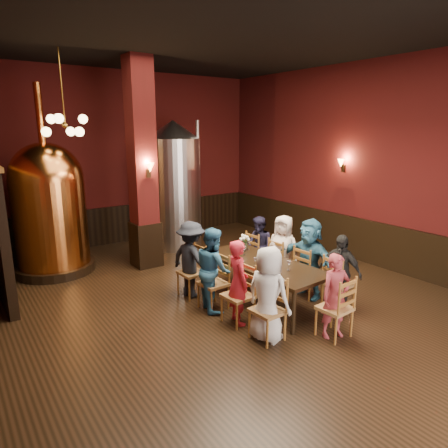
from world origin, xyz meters
TOP-DOWN VIEW (x-y plane):
  - room at (0.00, 0.00)m, footprint 10.00×10.02m
  - wainscot_right at (3.96, 0.00)m, footprint 0.08×9.90m
  - wainscot_back at (0.00, 4.96)m, footprint 7.90×0.08m
  - column at (-0.30, 2.80)m, footprint 0.58×0.58m
  - pendant_cluster at (-1.80, 2.90)m, footprint 0.90×0.90m
  - sconce_wall at (3.90, 0.80)m, footprint 0.20×0.20m
  - sconce_column at (-0.30, 2.50)m, footprint 0.20×0.20m
  - dining_table at (0.56, -0.24)m, footprint 1.12×2.45m
  - chair_0 at (-0.23, -1.28)m, footprint 0.48×0.48m
  - person_0 at (-0.23, -1.28)m, footprint 0.62×0.79m
  - chair_1 at (-0.27, -0.61)m, footprint 0.48×0.48m
  - person_1 at (-0.27, -0.61)m, footprint 0.44×0.57m
  - chair_2 at (-0.30, 0.05)m, footprint 0.48×0.48m
  - person_2 at (-0.30, 0.05)m, footprint 0.52×0.77m
  - chair_3 at (-0.34, 0.72)m, footprint 0.48×0.48m
  - person_3 at (-0.34, 0.72)m, footprint 0.72×1.01m
  - chair_4 at (1.47, -1.19)m, footprint 0.48×0.48m
  - person_4 at (1.47, -1.19)m, footprint 0.49×0.83m
  - chair_5 at (1.43, -0.52)m, footprint 0.48×0.48m
  - person_5 at (1.43, -0.52)m, footprint 0.45×1.37m
  - chair_6 at (1.40, 0.14)m, footprint 0.48×0.48m
  - person_6 at (1.40, 0.14)m, footprint 0.68×0.81m
  - chair_7 at (1.36, 0.81)m, footprint 0.48×0.48m
  - person_7 at (1.36, 0.81)m, footprint 0.32×0.62m
  - chair_8 at (0.65, -1.78)m, footprint 0.48×0.48m
  - person_8 at (0.65, -1.78)m, footprint 0.54×0.43m
  - copper_kettle at (-2.10, 3.58)m, footprint 1.73×1.73m
  - steel_vessel at (0.99, 3.76)m, footprint 1.55×1.55m
  - rose_vase at (0.72, 0.47)m, footprint 0.19×0.19m
  - wine_glass_0 at (0.64, -0.48)m, footprint 0.07×0.07m
  - wine_glass_1 at (0.60, -0.30)m, footprint 0.07×0.07m
  - wine_glass_2 at (0.71, -0.17)m, footprint 0.07×0.07m
  - wine_glass_3 at (0.55, 0.27)m, footprint 0.07×0.07m
  - wine_glass_4 at (0.32, -0.61)m, footprint 0.07×0.07m
  - wine_glass_5 at (0.63, -0.81)m, footprint 0.07×0.07m
  - wine_glass_6 at (0.82, 0.50)m, footprint 0.07×0.07m
  - wine_glass_7 at (0.81, -0.14)m, footprint 0.07×0.07m
  - wine_glass_8 at (0.28, -0.36)m, footprint 0.07×0.07m
  - wine_glass_9 at (0.35, -0.80)m, footprint 0.07×0.07m

SIDE VIEW (x-z plane):
  - chair_0 at x=-0.23m, z-range 0.00..0.92m
  - chair_1 at x=-0.27m, z-range 0.00..0.92m
  - chair_2 at x=-0.30m, z-range 0.00..0.92m
  - chair_3 at x=-0.34m, z-range 0.00..0.92m
  - chair_4 at x=1.47m, z-range 0.00..0.92m
  - chair_5 at x=1.43m, z-range 0.00..0.92m
  - chair_6 at x=1.40m, z-range 0.00..0.92m
  - chair_7 at x=1.36m, z-range 0.00..0.92m
  - chair_8 at x=0.65m, z-range 0.00..0.92m
  - wainscot_right at x=3.96m, z-range 0.00..1.00m
  - wainscot_back at x=0.00m, z-range 0.00..1.00m
  - person_7 at x=1.36m, z-range 0.00..1.27m
  - person_8 at x=0.65m, z-range 0.00..1.29m
  - person_4 at x=1.47m, z-range 0.00..1.33m
  - dining_table at x=0.56m, z-range 0.31..1.06m
  - person_1 at x=-0.27m, z-range 0.00..1.38m
  - person_6 at x=1.40m, z-range 0.00..1.42m
  - person_3 at x=-0.34m, z-range 0.00..1.42m
  - person_0 at x=-0.23m, z-range 0.00..1.43m
  - person_2 at x=-0.30m, z-range 0.00..1.44m
  - person_5 at x=1.43m, z-range 0.00..1.48m
  - wine_glass_0 at x=0.64m, z-range 0.75..0.92m
  - wine_glass_1 at x=0.60m, z-range 0.75..0.92m
  - wine_glass_2 at x=0.71m, z-range 0.75..0.92m
  - wine_glass_3 at x=0.55m, z-range 0.75..0.92m
  - wine_glass_4 at x=0.32m, z-range 0.75..0.92m
  - wine_glass_5 at x=0.63m, z-range 0.75..0.92m
  - wine_glass_6 at x=0.82m, z-range 0.75..0.92m
  - wine_glass_7 at x=0.81m, z-range 0.75..0.92m
  - wine_glass_8 at x=0.28m, z-range 0.75..0.92m
  - wine_glass_9 at x=0.35m, z-range 0.75..0.92m
  - rose_vase at x=0.72m, z-range 0.80..1.13m
  - copper_kettle at x=-2.10m, z-range -0.53..3.39m
  - steel_vessel at x=0.99m, z-range 0.00..3.24m
  - sconce_wall at x=3.90m, z-range 2.02..2.38m
  - sconce_column at x=-0.30m, z-range 2.02..2.38m
  - room at x=0.00m, z-range 0.00..4.50m
  - column at x=-0.30m, z-range 0.00..4.50m
  - pendant_cluster at x=-1.80m, z-range 2.25..3.95m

